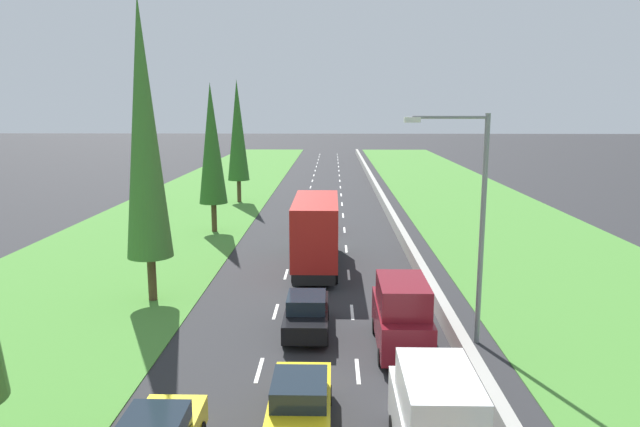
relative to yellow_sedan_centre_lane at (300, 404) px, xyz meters
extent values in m
plane|color=#28282B|center=(0.08, 42.82, -0.81)|extent=(300.00, 300.00, 0.00)
cube|color=#478433|center=(-12.57, 42.82, -0.79)|extent=(14.00, 140.00, 0.04)
cube|color=#478433|center=(14.43, 42.82, -0.79)|extent=(14.00, 140.00, 0.04)
cube|color=#9E9B93|center=(5.78, 42.82, -0.39)|extent=(0.44, 120.00, 0.85)
cube|color=white|center=(-1.67, 3.82, -0.81)|extent=(0.14, 2.00, 0.01)
cube|color=white|center=(-1.67, 9.82, -0.81)|extent=(0.14, 2.00, 0.01)
cube|color=white|center=(-1.67, 15.82, -0.81)|extent=(0.14, 2.00, 0.01)
cube|color=white|center=(-1.67, 21.82, -0.81)|extent=(0.14, 2.00, 0.01)
cube|color=white|center=(-1.67, 27.82, -0.81)|extent=(0.14, 2.00, 0.01)
cube|color=white|center=(-1.67, 33.82, -0.81)|extent=(0.14, 2.00, 0.01)
cube|color=white|center=(-1.67, 39.82, -0.81)|extent=(0.14, 2.00, 0.01)
cube|color=white|center=(-1.67, 45.82, -0.81)|extent=(0.14, 2.00, 0.01)
cube|color=white|center=(-1.67, 51.82, -0.81)|extent=(0.14, 2.00, 0.01)
cube|color=white|center=(-1.67, 57.82, -0.81)|extent=(0.14, 2.00, 0.01)
cube|color=white|center=(-1.67, 63.82, -0.81)|extent=(0.14, 2.00, 0.01)
cube|color=white|center=(-1.67, 69.82, -0.81)|extent=(0.14, 2.00, 0.01)
cube|color=white|center=(-1.67, 75.82, -0.81)|extent=(0.14, 2.00, 0.01)
cube|color=white|center=(-1.67, 81.82, -0.81)|extent=(0.14, 2.00, 0.01)
cube|color=white|center=(-1.67, 87.82, -0.81)|extent=(0.14, 2.00, 0.01)
cube|color=white|center=(-1.67, 93.82, -0.81)|extent=(0.14, 2.00, 0.01)
cube|color=white|center=(-1.67, 99.82, -0.81)|extent=(0.14, 2.00, 0.01)
cube|color=white|center=(1.83, 3.82, -0.81)|extent=(0.14, 2.00, 0.01)
cube|color=white|center=(1.83, 9.82, -0.81)|extent=(0.14, 2.00, 0.01)
cube|color=white|center=(1.83, 15.82, -0.81)|extent=(0.14, 2.00, 0.01)
cube|color=white|center=(1.83, 21.82, -0.81)|extent=(0.14, 2.00, 0.01)
cube|color=white|center=(1.83, 27.82, -0.81)|extent=(0.14, 2.00, 0.01)
cube|color=white|center=(1.83, 33.82, -0.81)|extent=(0.14, 2.00, 0.01)
cube|color=white|center=(1.83, 39.82, -0.81)|extent=(0.14, 2.00, 0.01)
cube|color=white|center=(1.83, 45.82, -0.81)|extent=(0.14, 2.00, 0.01)
cube|color=white|center=(1.83, 51.82, -0.81)|extent=(0.14, 2.00, 0.01)
cube|color=white|center=(1.83, 57.82, -0.81)|extent=(0.14, 2.00, 0.01)
cube|color=white|center=(1.83, 63.82, -0.81)|extent=(0.14, 2.00, 0.01)
cube|color=white|center=(1.83, 69.82, -0.81)|extent=(0.14, 2.00, 0.01)
cube|color=white|center=(1.83, 75.82, -0.81)|extent=(0.14, 2.00, 0.01)
cube|color=white|center=(1.83, 81.82, -0.81)|extent=(0.14, 2.00, 0.01)
cube|color=white|center=(1.83, 87.82, -0.81)|extent=(0.14, 2.00, 0.01)
cube|color=white|center=(1.83, 93.82, -0.81)|extent=(0.14, 2.00, 0.01)
cube|color=white|center=(1.83, 99.82, -0.81)|extent=(0.14, 2.00, 0.01)
cube|color=yellow|center=(0.00, 0.03, -0.13)|extent=(1.76, 4.50, 0.72)
cube|color=#19232D|center=(0.00, -0.12, 0.53)|extent=(1.56, 1.90, 0.60)
cylinder|color=black|center=(-0.80, 1.43, -0.49)|extent=(0.22, 0.64, 0.64)
cylinder|color=black|center=(0.80, 1.43, -0.49)|extent=(0.22, 0.64, 0.64)
cube|color=white|center=(3.54, -2.14, 1.46)|extent=(1.80, 3.10, 1.10)
cylinder|color=black|center=(2.67, -0.32, -0.49)|extent=(0.22, 0.64, 0.64)
cylinder|color=black|center=(4.41, -0.32, -0.49)|extent=(0.22, 0.64, 0.64)
cube|color=black|center=(-0.14, 7.47, -0.13)|extent=(1.76, 4.50, 0.72)
cube|color=#19232D|center=(-0.14, 7.32, 0.53)|extent=(1.56, 1.90, 0.60)
cylinder|color=black|center=(-0.94, 8.86, -0.49)|extent=(0.22, 0.64, 0.64)
cylinder|color=black|center=(0.66, 8.86, -0.49)|extent=(0.22, 0.64, 0.64)
cylinder|color=black|center=(-0.94, 6.07, -0.49)|extent=(0.22, 0.64, 0.64)
cylinder|color=black|center=(0.66, 6.07, -0.49)|extent=(0.22, 0.64, 0.64)
cube|color=black|center=(-0.02, 17.44, -0.21)|extent=(2.20, 9.40, 0.56)
cube|color=#237A33|center=(-0.02, 21.04, 1.32)|extent=(2.40, 2.20, 2.50)
cube|color=#B21E19|center=(-0.02, 16.34, 1.72)|extent=(2.44, 7.20, 3.30)
cylinder|color=black|center=(-1.14, 20.74, -0.49)|extent=(0.22, 0.64, 0.64)
cylinder|color=black|center=(1.10, 20.74, -0.49)|extent=(0.22, 0.64, 0.64)
cylinder|color=black|center=(-1.14, 15.26, -0.49)|extent=(0.22, 0.64, 0.64)
cylinder|color=black|center=(1.10, 15.26, -0.49)|extent=(0.22, 0.64, 0.64)
cylinder|color=black|center=(-1.14, 14.18, -0.49)|extent=(0.22, 0.64, 0.64)
cylinder|color=black|center=(1.10, 14.18, -0.49)|extent=(0.22, 0.64, 0.64)
cube|color=maroon|center=(3.57, 5.84, 0.21)|extent=(1.90, 4.90, 1.40)
cube|color=maroon|center=(3.57, 5.54, 1.46)|extent=(1.80, 3.10, 1.10)
cylinder|color=black|center=(2.70, 7.36, -0.49)|extent=(0.22, 0.64, 0.64)
cylinder|color=black|center=(4.44, 7.36, -0.49)|extent=(0.22, 0.64, 0.64)
cylinder|color=black|center=(2.70, 4.32, -0.49)|extent=(0.22, 0.64, 0.64)
cylinder|color=black|center=(4.44, 4.32, -0.49)|extent=(0.22, 0.64, 0.64)
cube|color=red|center=(-0.10, 27.41, -0.13)|extent=(1.76, 4.50, 0.72)
cube|color=#19232D|center=(-0.10, 27.26, 0.53)|extent=(1.56, 1.90, 0.60)
cylinder|color=black|center=(-0.90, 28.81, -0.49)|extent=(0.22, 0.64, 0.64)
cylinder|color=black|center=(0.70, 28.81, -0.49)|extent=(0.22, 0.64, 0.64)
cylinder|color=black|center=(-0.90, 26.02, -0.49)|extent=(0.22, 0.64, 0.64)
cylinder|color=black|center=(0.70, 26.02, -0.49)|extent=(0.22, 0.64, 0.64)
cube|color=#19232D|center=(-3.50, -2.29, 0.59)|extent=(1.52, 1.60, 0.64)
cylinder|color=#4C3823|center=(-7.76, 11.27, 0.29)|extent=(0.41, 0.41, 2.20)
cone|color=#3D752D|center=(-7.76, 11.27, 7.40)|extent=(2.16, 2.16, 12.02)
cylinder|color=#4C3823|center=(-7.95, 26.95, 0.29)|extent=(0.40, 0.40, 2.20)
cone|color=#2D6623|center=(-7.95, 26.95, 5.79)|extent=(2.08, 2.08, 8.81)
cylinder|color=#4C3823|center=(-8.29, 40.83, 0.29)|extent=(0.40, 0.40, 2.20)
cone|color=#2D6623|center=(-8.29, 40.83, 6.23)|extent=(2.10, 2.10, 9.69)
cylinder|color=gray|center=(6.67, 6.51, 3.69)|extent=(0.20, 0.20, 9.00)
cylinder|color=gray|center=(5.27, 6.51, 8.04)|extent=(2.80, 0.12, 0.12)
cube|color=silver|center=(3.87, 6.51, 7.94)|extent=(0.60, 0.28, 0.20)
camera|label=1|loc=(0.91, -15.34, 8.39)|focal=32.48mm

